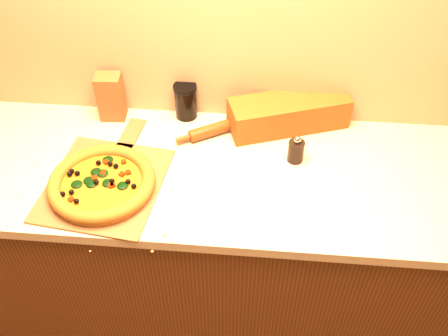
# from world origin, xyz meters

# --- Properties ---
(cabinet) EXTENTS (2.80, 0.65, 0.86)m
(cabinet) POSITION_xyz_m (0.00, 1.43, 0.43)
(cabinet) COLOR #42250E
(cabinet) RESTS_ON ground
(countertop) EXTENTS (2.84, 0.68, 0.04)m
(countertop) POSITION_xyz_m (0.00, 1.43, 0.88)
(countertop) COLOR beige
(countertop) RESTS_ON cabinet
(pizza_peel) EXTENTS (0.44, 0.61, 0.01)m
(pizza_peel) POSITION_xyz_m (-0.35, 1.33, 0.90)
(pizza_peel) COLOR brown
(pizza_peel) RESTS_ON countertop
(pizza) EXTENTS (0.36, 0.36, 0.05)m
(pizza) POSITION_xyz_m (-0.35, 1.29, 0.93)
(pizza) COLOR #B8722E
(pizza) RESTS_ON pizza_peel
(pepper_grinder) EXTENTS (0.06, 0.06, 0.11)m
(pepper_grinder) POSITION_xyz_m (0.31, 1.50, 0.95)
(pepper_grinder) COLOR black
(pepper_grinder) RESTS_ON countertop
(rolling_pin) EXTENTS (0.31, 0.20, 0.05)m
(rolling_pin) POSITION_xyz_m (0.02, 1.63, 0.92)
(rolling_pin) COLOR #55230E
(rolling_pin) RESTS_ON countertop
(bread_bag) EXTENTS (0.48, 0.29, 0.13)m
(bread_bag) POSITION_xyz_m (0.29, 1.70, 0.96)
(bread_bag) COLOR brown
(bread_bag) RESTS_ON countertop
(paper_bag) EXTENTS (0.10, 0.08, 0.19)m
(paper_bag) POSITION_xyz_m (-0.41, 1.69, 1.00)
(paper_bag) COLOR brown
(paper_bag) RESTS_ON countertop
(dark_jar) EXTENTS (0.09, 0.09, 0.15)m
(dark_jar) POSITION_xyz_m (-0.12, 1.72, 0.97)
(dark_jar) COLOR black
(dark_jar) RESTS_ON countertop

